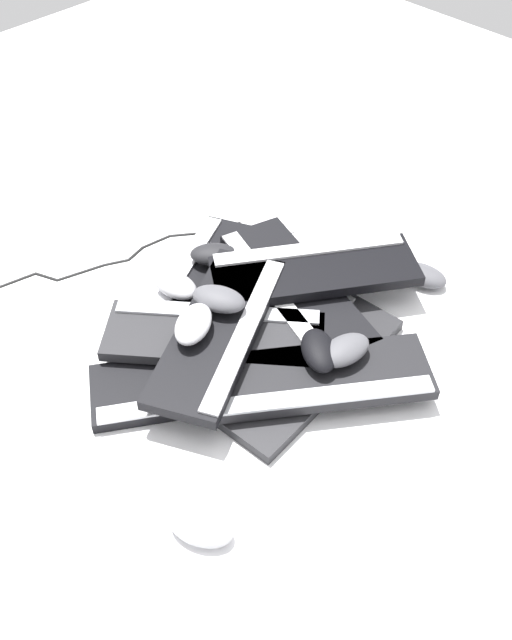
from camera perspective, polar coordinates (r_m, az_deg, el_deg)
The scene contains 19 objects.
ground_plane at distance 1.52m, azimuth -1.19°, elevation -0.13°, with size 3.20×3.20×0.00m, color white.
keyboard_0 at distance 1.54m, azimuth 2.68°, elevation 1.31°, with size 0.36×0.45×0.03m.
keyboard_1 at distance 1.59m, azimuth -4.38°, elevation 2.87°, with size 0.46×0.32×0.03m.
keyboard_2 at distance 1.40m, azimuth -4.11°, elevation -4.99°, with size 0.45×0.37×0.03m.
keyboard_3 at distance 1.42m, azimuth 4.21°, elevation -3.87°, with size 0.45×0.18×0.03m.
keyboard_4 at distance 1.44m, azimuth -3.34°, elevation -1.21°, with size 0.40×0.43×0.03m.
keyboard_5 at distance 1.53m, azimuth 3.08°, elevation 2.60°, with size 0.28×0.46×0.03m.
keyboard_6 at distance 1.40m, azimuth -2.92°, elevation -0.79°, with size 0.46×0.34×0.03m.
keyboard_7 at distance 1.53m, azimuth 4.70°, elevation 4.01°, with size 0.45×0.37×0.03m.
keyboard_8 at distance 1.37m, azimuth 4.82°, elevation -4.68°, with size 0.44×0.38×0.03m.
mouse_0 at distance 1.54m, azimuth -6.49°, elevation 2.81°, with size 0.11×0.07×0.04m, color #B7B7BC.
mouse_1 at distance 1.22m, azimuth -4.41°, elevation -16.21°, with size 0.11×0.07×0.04m, color #B7B7BC.
mouse_2 at distance 1.37m, azimuth -5.03°, elevation -0.32°, with size 0.11×0.07×0.04m, color #B7B7BC.
mouse_3 at distance 1.41m, azimuth -2.87°, elevation 1.60°, with size 0.11×0.07×0.04m, color #4C4C51.
mouse_4 at distance 1.36m, azimuth 5.09°, elevation -2.40°, with size 0.11×0.07×0.04m, color black.
mouse_5 at distance 1.64m, azimuth 13.19°, elevation 3.50°, with size 0.11×0.07×0.04m, color #4C4C51.
mouse_6 at distance 1.37m, azimuth 7.11°, elevation -2.41°, with size 0.11×0.07×0.04m, color #4C4C51.
mouse_7 at distance 1.61m, azimuth -3.32°, elevation 5.27°, with size 0.11×0.07×0.04m, color black.
cable_0 at distance 1.67m, azimuth -13.79°, elevation 3.74°, with size 0.77×0.22×0.01m.
Camera 1 is at (-0.72, -0.77, 1.10)m, focal length 40.00 mm.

